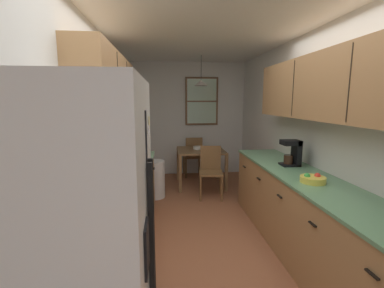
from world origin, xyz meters
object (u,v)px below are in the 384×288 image
at_px(refrigerator, 76,266).
at_px(dining_chair_far, 193,155).
at_px(fruit_bowl, 313,179).
at_px(dining_chair_near, 211,169).
at_px(coffee_maker, 293,152).
at_px(trash_bin, 155,179).
at_px(storage_canister, 111,181).
at_px(stove_range, 104,260).
at_px(microwave_over_range, 78,105).
at_px(dining_table, 201,155).
at_px(table_serving_bowl, 197,148).

bearing_deg(refrigerator, dining_chair_far, 77.02).
bearing_deg(fruit_bowl, dining_chair_far, 103.87).
xyz_separation_m(dining_chair_near, coffee_maker, (0.78, -1.42, 0.57)).
distance_m(trash_bin, storage_canister, 2.31).
bearing_deg(stove_range, coffee_maker, 29.00).
xyz_separation_m(microwave_over_range, dining_table, (1.29, 3.21, -1.05)).
bearing_deg(dining_table, storage_canister, -113.01).
bearing_deg(dining_chair_near, coffee_maker, -61.24).
bearing_deg(refrigerator, microwave_over_range, 102.69).
bearing_deg(dining_chair_near, dining_chair_far, 97.91).
relative_size(stove_range, microwave_over_range, 1.87).
height_order(dining_chair_far, storage_canister, storage_canister).
height_order(refrigerator, coffee_maker, refrigerator).
height_order(trash_bin, fruit_bowl, fruit_bowl).
bearing_deg(dining_table, refrigerator, -106.11).
distance_m(trash_bin, coffee_maker, 2.41).
height_order(refrigerator, table_serving_bowl, refrigerator).
distance_m(microwave_over_range, dining_chair_near, 3.14).
distance_m(stove_range, storage_canister, 0.66).
bearing_deg(table_serving_bowl, dining_table, -46.16).
distance_m(stove_range, dining_chair_far, 4.00).
relative_size(refrigerator, microwave_over_range, 3.07).
relative_size(dining_table, table_serving_bowl, 5.67).
bearing_deg(storage_canister, microwave_over_range, -104.66).
height_order(dining_chair_near, table_serving_bowl, dining_chair_near).
height_order(dining_table, dining_chair_far, dining_chair_far).
distance_m(stove_range, trash_bin, 2.63).
distance_m(storage_canister, fruit_bowl, 1.94).
distance_m(dining_chair_near, table_serving_bowl, 0.77).
relative_size(storage_canister, fruit_bowl, 0.75).
bearing_deg(coffee_maker, dining_table, 113.03).
bearing_deg(trash_bin, table_serving_bowl, 38.75).
distance_m(dining_chair_far, table_serving_bowl, 0.63).
xyz_separation_m(dining_chair_near, storage_canister, (-1.28, -2.15, 0.49)).
xyz_separation_m(dining_chair_far, fruit_bowl, (0.84, -3.39, 0.44)).
xyz_separation_m(refrigerator, dining_chair_far, (1.05, 4.56, -0.40)).
relative_size(microwave_over_range, dining_table, 0.64).
distance_m(dining_table, table_serving_bowl, 0.17).
height_order(dining_chair_near, storage_canister, storage_canister).
xyz_separation_m(stove_range, dining_chair_near, (1.28, 2.56, 0.03)).
bearing_deg(dining_chair_near, microwave_over_range, -118.48).
xyz_separation_m(dining_chair_near, table_serving_bowl, (-0.16, 0.71, 0.26)).
bearing_deg(dining_table, dining_chair_far, 97.25).
xyz_separation_m(microwave_over_range, dining_chair_far, (1.21, 3.85, -1.17)).
bearing_deg(refrigerator, stove_range, 93.82).
height_order(dining_chair_far, table_serving_bowl, dining_chair_far).
bearing_deg(dining_table, fruit_bowl, -74.64).
bearing_deg(dining_chair_far, trash_bin, -123.05).
bearing_deg(dining_chair_far, coffee_maker, -70.48).
xyz_separation_m(stove_range, table_serving_bowl, (1.12, 3.27, 0.29)).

